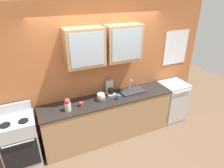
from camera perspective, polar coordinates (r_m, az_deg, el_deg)
name	(u,v)px	position (r m, az deg, el deg)	size (l,w,h in m)	color
ground_plane	(109,135)	(4.43, -1.00, -14.76)	(10.00, 10.00, 0.00)	brown
back_wall_unit	(102,67)	(3.90, -2.88, 4.85)	(4.74, 0.42, 2.74)	#B76638
counter	(108,118)	(4.14, -1.05, -9.86)	(2.69, 0.59, 0.93)	#A87F56
stove_range	(20,141)	(3.94, -25.21, -14.88)	(0.60, 0.57, 1.11)	silver
sink_faucet	(132,91)	(4.15, 5.90, -1.98)	(0.51, 0.29, 0.26)	#2D2D30
bowl_stack	(101,97)	(3.81, -3.25, -3.88)	(0.17, 0.17, 0.14)	#4C4C54
vase	(68,105)	(3.56, -12.83, -5.94)	(0.11, 0.11, 0.24)	beige
cup_near_sink	(119,97)	(3.84, 1.92, -3.84)	(0.11, 0.08, 0.09)	#38608C
cup_near_bowls	(81,104)	(3.68, -8.97, -5.82)	(0.11, 0.08, 0.08)	#993838
dishwasher	(172,101)	(4.92, 17.04, -4.77)	(0.58, 0.58, 0.93)	silver
coffee_maker	(110,89)	(4.01, -0.59, -1.49)	(0.17, 0.20, 0.29)	#B7B7BC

